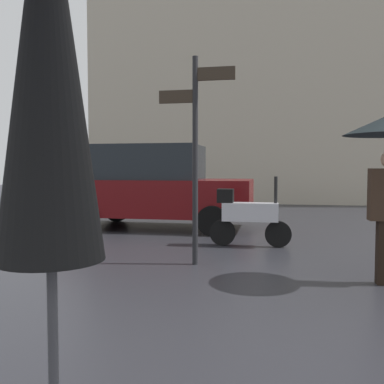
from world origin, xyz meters
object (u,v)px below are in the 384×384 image
parked_scooter (248,215)px  street_signpost (196,139)px  parked_car_left (156,186)px  folded_patio_umbrella_near (48,73)px

parked_scooter → street_signpost: 2.10m
parked_car_left → street_signpost: size_ratio=1.45×
folded_patio_umbrella_near → parked_car_left: (-1.93, 8.14, -0.73)m
folded_patio_umbrella_near → parked_car_left: folded_patio_umbrella_near is taller
parked_scooter → parked_car_left: parked_car_left is taller
folded_patio_umbrella_near → parked_scooter: folded_patio_umbrella_near is taller
parked_scooter → parked_car_left: (-2.23, 1.97, 0.40)m
folded_patio_umbrella_near → parked_car_left: size_ratio=0.58×
parked_scooter → parked_car_left: 3.00m
folded_patio_umbrella_near → parked_scooter: 6.28m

